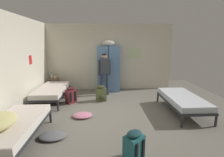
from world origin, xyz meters
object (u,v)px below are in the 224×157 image
Objects in this scene: bed_left_rear at (52,90)px; backpack_teal at (133,146)px; locker_bank at (108,68)px; shelf_unit at (54,84)px; water_bottle at (51,76)px; clothes_pile_grey at (52,136)px; clothes_pile_pink at (82,115)px; backpack_olive at (101,94)px; bed_right at (182,99)px; bed_left_front at (14,126)px; person_traveler at (104,70)px; lotion_bottle at (55,77)px; backpack_maroon at (71,95)px.

backpack_teal reaches higher than bed_left_rear.
locker_bank is 2.32m from shelf_unit.
clothes_pile_grey is (1.00, -3.58, -0.63)m from water_bottle.
water_bottle reaches higher than shelf_unit.
backpack_teal is at bearing -86.28° from locker_bank.
shelf_unit is 1.08× the size of clothes_pile_pink.
locker_bank is 3.76× the size of backpack_olive.
bed_right and bed_left_front have the same top height.
shelf_unit is at bearing 166.10° from person_traveler.
clothes_pile_pink is (-1.08, 1.81, -0.21)m from backpack_teal.
bed_left_rear reaches higher than clothes_pile_pink.
backpack_olive is 0.94× the size of clothes_pile_grey.
backpack_teal reaches higher than clothes_pile_pink.
bed_left_front is at bearing -87.20° from lotion_bottle.
bed_left_rear is at bearing 130.92° from clothes_pile_pink.
locker_bank is 3.96m from clothes_pile_grey.
bed_right is 1.00× the size of bed_left_front.
backpack_olive is (-2.36, 1.08, -0.12)m from bed_right.
lotion_bottle is at bearing 166.71° from person_traveler.
clothes_pile_pink is (1.19, 1.20, -0.33)m from bed_left_front.
bed_right is 4.97m from water_bottle.
backpack_maroon reaches higher than bed_right.
person_traveler is 9.38× the size of lotion_bottle.
bed_left_rear is 2.52m from clothes_pile_grey.
bed_right is at bearing -49.01° from locker_bank.
bed_right is 4.81m from lotion_bottle.
backpack_olive is at bearing -32.51° from lotion_bottle.
bed_right is (4.30, -2.31, 0.04)m from shelf_unit.
bed_left_front reaches higher than clothes_pile_grey.
water_bottle is 1.76m from backpack_maroon.
backpack_olive reaches higher than clothes_pile_grey.
backpack_olive is (-0.13, -0.72, -0.70)m from person_traveler.
bed_right is at bearing -28.06° from water_bottle.
lotion_bottle reaches higher than clothes_pile_pink.
bed_left_rear is at bearing 177.28° from backpack_olive.
water_bottle is 1.37× the size of lotion_bottle.
locker_bank is at bearing 62.37° from bed_left_front.
person_traveler reaches higher than bed_left_rear.
clothes_pile_pink is at bearing -60.30° from shelf_unit.
shelf_unit reaches higher than backpack_olive.
backpack_teal is at bearing -60.29° from lotion_bottle.
locker_bank reaches higher than bed_right.
person_traveler is 2.90× the size of backpack_maroon.
backpack_olive reaches higher than bed_left_rear.
backpack_olive is (1.69, -0.08, -0.12)m from bed_left_rear.
clothes_pile_pink is (1.44, -2.52, -0.30)m from shelf_unit.
shelf_unit is 3.69m from clothes_pile_grey.
water_bottle is 0.42× the size of backpack_maroon.
bed_right is at bearing 20.26° from clothes_pile_grey.
shelf_unit reaches higher than bed_left_rear.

